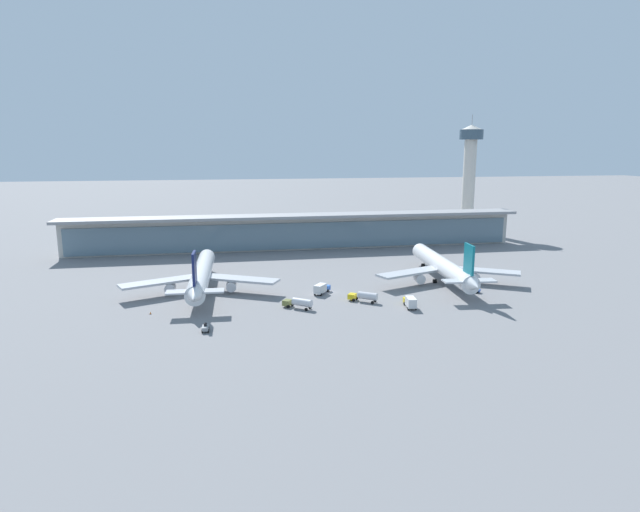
{
  "coord_description": "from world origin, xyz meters",
  "views": [
    {
      "loc": [
        -31.95,
        -155.13,
        43.54
      ],
      "look_at": [
        0.0,
        18.36,
        7.58
      ],
      "focal_mm": 29.98,
      "sensor_mm": 36.0,
      "label": 1
    }
  ],
  "objects_px": {
    "service_truck_near_nose_yellow": "(410,302)",
    "service_truck_at_far_stand_yellow": "(364,296)",
    "service_truck_on_taxiway_grey": "(205,328)",
    "service_truck_under_wing_olive": "(299,303)",
    "airliner_centre_stand": "(443,266)",
    "safety_cone_alpha": "(150,313)",
    "control_tower": "(470,168)",
    "airliner_left_stand": "(202,275)",
    "service_truck_mid_apron_blue": "(471,289)",
    "service_truck_by_tail_blue": "(321,288)"
  },
  "relations": [
    {
      "from": "service_truck_under_wing_olive",
      "to": "service_truck_at_far_stand_yellow",
      "type": "bearing_deg",
      "value": 8.8
    },
    {
      "from": "service_truck_mid_apron_blue",
      "to": "service_truck_at_far_stand_yellow",
      "type": "bearing_deg",
      "value": -172.99
    },
    {
      "from": "service_truck_by_tail_blue",
      "to": "safety_cone_alpha",
      "type": "bearing_deg",
      "value": -166.63
    },
    {
      "from": "safety_cone_alpha",
      "to": "service_truck_on_taxiway_grey",
      "type": "bearing_deg",
      "value": -48.38
    },
    {
      "from": "airliner_centre_stand",
      "to": "service_truck_on_taxiway_grey",
      "type": "distance_m",
      "value": 83.83
    },
    {
      "from": "service_truck_mid_apron_blue",
      "to": "control_tower",
      "type": "xyz_separation_m",
      "value": [
        52.83,
        114.53,
        31.98
      ]
    },
    {
      "from": "airliner_centre_stand",
      "to": "control_tower",
      "type": "distance_m",
      "value": 118.72
    },
    {
      "from": "airliner_centre_stand",
      "to": "safety_cone_alpha",
      "type": "relative_size",
      "value": 88.54
    },
    {
      "from": "service_truck_at_far_stand_yellow",
      "to": "safety_cone_alpha",
      "type": "distance_m",
      "value": 59.0
    },
    {
      "from": "service_truck_by_tail_blue",
      "to": "service_truck_at_far_stand_yellow",
      "type": "bearing_deg",
      "value": -45.47
    },
    {
      "from": "service_truck_near_nose_yellow",
      "to": "service_truck_on_taxiway_grey",
      "type": "relative_size",
      "value": 2.58
    },
    {
      "from": "service_truck_near_nose_yellow",
      "to": "airliner_left_stand",
      "type": "bearing_deg",
      "value": 153.63
    },
    {
      "from": "airliner_centre_stand",
      "to": "safety_cone_alpha",
      "type": "bearing_deg",
      "value": -168.19
    },
    {
      "from": "service_truck_on_taxiway_grey",
      "to": "service_truck_under_wing_olive",
      "type": "bearing_deg",
      "value": 30.25
    },
    {
      "from": "control_tower",
      "to": "safety_cone_alpha",
      "type": "distance_m",
      "value": 192.31
    },
    {
      "from": "service_truck_near_nose_yellow",
      "to": "service_truck_on_taxiway_grey",
      "type": "distance_m",
      "value": 56.08
    },
    {
      "from": "service_truck_on_taxiway_grey",
      "to": "airliner_centre_stand",
      "type": "bearing_deg",
      "value": 25.15
    },
    {
      "from": "service_truck_near_nose_yellow",
      "to": "airliner_centre_stand",
      "type": "bearing_deg",
      "value": 51.57
    },
    {
      "from": "service_truck_under_wing_olive",
      "to": "control_tower",
      "type": "height_order",
      "value": "control_tower"
    },
    {
      "from": "airliner_centre_stand",
      "to": "service_truck_on_taxiway_grey",
      "type": "xyz_separation_m",
      "value": [
        -75.78,
        -35.58,
        -4.32
      ]
    },
    {
      "from": "service_truck_under_wing_olive",
      "to": "safety_cone_alpha",
      "type": "bearing_deg",
      "value": 176.88
    },
    {
      "from": "airliner_left_stand",
      "to": "service_truck_mid_apron_blue",
      "type": "xyz_separation_m",
      "value": [
        81.3,
        -16.23,
        -4.39
      ]
    },
    {
      "from": "safety_cone_alpha",
      "to": "service_truck_at_far_stand_yellow",
      "type": "bearing_deg",
      "value": 0.82
    },
    {
      "from": "service_truck_near_nose_yellow",
      "to": "service_truck_under_wing_olive",
      "type": "relative_size",
      "value": 0.92
    },
    {
      "from": "service_truck_on_taxiway_grey",
      "to": "service_truck_at_far_stand_yellow",
      "type": "height_order",
      "value": "service_truck_at_far_stand_yellow"
    },
    {
      "from": "service_truck_under_wing_olive",
      "to": "control_tower",
      "type": "xyz_separation_m",
      "value": [
        107.37,
        121.86,
        31.08
      ]
    },
    {
      "from": "service_truck_under_wing_olive",
      "to": "service_truck_at_far_stand_yellow",
      "type": "distance_m",
      "value": 19.6
    },
    {
      "from": "airliner_left_stand",
      "to": "service_truck_at_far_stand_yellow",
      "type": "relative_size",
      "value": 7.5
    },
    {
      "from": "service_truck_by_tail_blue",
      "to": "service_truck_at_far_stand_yellow",
      "type": "height_order",
      "value": "service_truck_by_tail_blue"
    },
    {
      "from": "service_truck_mid_apron_blue",
      "to": "control_tower",
      "type": "height_order",
      "value": "control_tower"
    },
    {
      "from": "service_truck_by_tail_blue",
      "to": "service_truck_mid_apron_blue",
      "type": "bearing_deg",
      "value": -7.92
    },
    {
      "from": "service_truck_near_nose_yellow",
      "to": "service_truck_at_far_stand_yellow",
      "type": "relative_size",
      "value": 0.91
    },
    {
      "from": "service_truck_at_far_stand_yellow",
      "to": "airliner_left_stand",
      "type": "bearing_deg",
      "value": 155.99
    },
    {
      "from": "airliner_left_stand",
      "to": "service_truck_near_nose_yellow",
      "type": "distance_m",
      "value": 63.92
    },
    {
      "from": "airliner_centre_stand",
      "to": "safety_cone_alpha",
      "type": "height_order",
      "value": "airliner_centre_stand"
    },
    {
      "from": "service_truck_by_tail_blue",
      "to": "control_tower",
      "type": "distance_m",
      "value": 149.57
    },
    {
      "from": "service_truck_at_far_stand_yellow",
      "to": "control_tower",
      "type": "relative_size",
      "value": 0.14
    },
    {
      "from": "service_truck_at_far_stand_yellow",
      "to": "service_truck_mid_apron_blue",
      "type": "bearing_deg",
      "value": 7.01
    },
    {
      "from": "service_truck_under_wing_olive",
      "to": "service_truck_on_taxiway_grey",
      "type": "xyz_separation_m",
      "value": [
        -24.82,
        -14.48,
        -0.83
      ]
    },
    {
      "from": "service_truck_under_wing_olive",
      "to": "service_truck_on_taxiway_grey",
      "type": "bearing_deg",
      "value": -149.75
    },
    {
      "from": "airliner_left_stand",
      "to": "service_truck_near_nose_yellow",
      "type": "relative_size",
      "value": 8.23
    },
    {
      "from": "service_truck_near_nose_yellow",
      "to": "control_tower",
      "type": "xyz_separation_m",
      "value": [
        76.96,
        126.65,
        31.1
      ]
    },
    {
      "from": "airliner_left_stand",
      "to": "airliner_centre_stand",
      "type": "height_order",
      "value": "same"
    },
    {
      "from": "control_tower",
      "to": "safety_cone_alpha",
      "type": "height_order",
      "value": "control_tower"
    },
    {
      "from": "service_truck_under_wing_olive",
      "to": "safety_cone_alpha",
      "type": "height_order",
      "value": "service_truck_under_wing_olive"
    },
    {
      "from": "control_tower",
      "to": "service_truck_at_far_stand_yellow",
      "type": "bearing_deg",
      "value": -126.51
    },
    {
      "from": "safety_cone_alpha",
      "to": "airliner_centre_stand",
      "type": "bearing_deg",
      "value": 11.81
    },
    {
      "from": "service_truck_by_tail_blue",
      "to": "service_truck_at_far_stand_yellow",
      "type": "xyz_separation_m",
      "value": [
        10.51,
        -10.68,
        0.02
      ]
    },
    {
      "from": "service_truck_near_nose_yellow",
      "to": "service_truck_by_tail_blue",
      "type": "relative_size",
      "value": 1.04
    },
    {
      "from": "airliner_left_stand",
      "to": "control_tower",
      "type": "xyz_separation_m",
      "value": [
        134.13,
        98.3,
        27.6
      ]
    }
  ]
}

